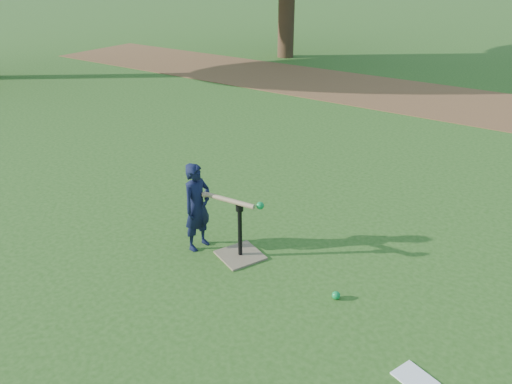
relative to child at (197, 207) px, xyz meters
The scene contains 7 objects.
ground 1.04m from the child, 11.79° to the left, with size 80.00×80.00×0.00m, color #285116.
dirt_strip 7.75m from the child, 83.37° to the left, with size 24.00×3.00×0.01m, color brown.
child is the anchor object (origin of this frame).
wiffle_ball_ground 1.74m from the child, ahead, with size 0.08×0.08×0.08m, color #0C8A3B.
clipboard 2.72m from the child, 11.61° to the right, with size 0.30×0.23×0.01m, color white.
batting_tee 0.63m from the child, 11.08° to the left, with size 0.57×0.57×0.61m.
swing_action 0.45m from the child, 12.35° to the left, with size 0.71×0.20×0.08m.
Camera 1 is at (2.32, -3.75, 2.96)m, focal length 35.00 mm.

